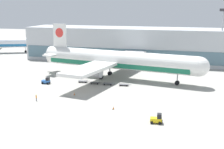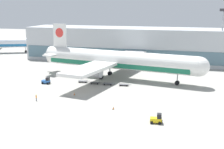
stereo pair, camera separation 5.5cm
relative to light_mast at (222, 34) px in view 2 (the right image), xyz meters
name	(u,v)px [view 2 (the right image)]	position (x,y,z in m)	size (l,w,h in m)	color
ground_plane	(104,98)	(-30.31, -49.38, -12.83)	(400.00, 400.00, 0.00)	#9E9B93
terminal_building	(133,45)	(-34.96, 5.80, -5.85)	(90.00, 18.20, 14.00)	#B2B7BC
light_mast	(222,34)	(0.00, 0.00, 0.00)	(2.80, 0.50, 22.04)	#9EA0A5
airplane_main	(115,60)	(-33.66, -27.00, -7.00)	(57.70, 48.66, 17.00)	white
baggage_tug_foreground	(46,81)	(-51.56, -39.93, -11.96)	(2.51, 1.73, 2.00)	#2D66B7
baggage_tug_mid	(157,119)	(-14.97, -62.93, -11.96)	(2.60, 1.89, 2.00)	yellow
baggage_dolly_lead	(83,81)	(-41.57, -35.29, -12.45)	(3.77, 1.82, 0.48)	#56565B
baggage_dolly_second	(95,83)	(-37.42, -36.06, -12.45)	(3.77, 1.82, 0.48)	#56565B
baggage_dolly_third	(108,84)	(-33.27, -36.06, -12.45)	(3.77, 1.82, 0.48)	#56565B
baggage_dolly_trail	(124,84)	(-28.45, -35.82, -12.45)	(3.77, 1.82, 0.48)	#56565B
ground_crew_near	(36,97)	(-45.77, -56.34, -11.87)	(0.40, 0.45, 1.66)	black
traffic_cone_near	(113,108)	(-25.69, -57.18, -12.46)	(0.40, 0.40, 0.76)	black
traffic_cone_far	(74,94)	(-38.77, -48.78, -12.49)	(0.40, 0.40, 0.70)	black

